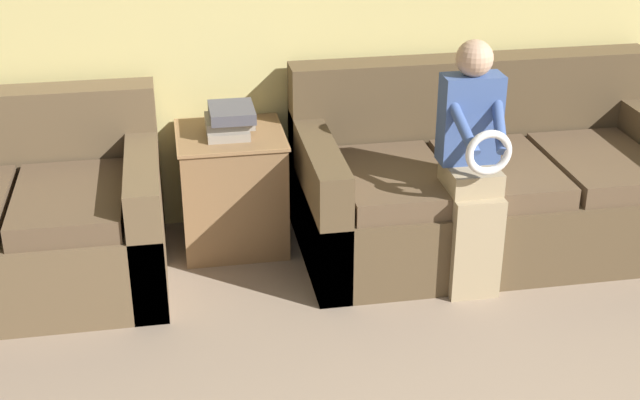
% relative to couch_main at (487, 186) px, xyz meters
% --- Properties ---
extents(couch_main, '(2.00, 0.99, 0.92)m').
position_rel_couch_main_xyz_m(couch_main, '(0.00, 0.00, 0.00)').
color(couch_main, brown).
rests_on(couch_main, ground_plane).
extents(couch_side, '(1.39, 0.98, 0.88)m').
position_rel_couch_main_xyz_m(couch_side, '(-2.40, -0.02, -0.00)').
color(couch_side, brown).
rests_on(couch_side, ground_plane).
extents(child_left_seated, '(0.29, 0.38, 1.21)m').
position_rel_couch_main_xyz_m(child_left_seated, '(-0.25, -0.42, 0.35)').
color(child_left_seated, tan).
rests_on(child_left_seated, ground_plane).
extents(side_shelf, '(0.55, 0.53, 0.63)m').
position_rel_couch_main_xyz_m(side_shelf, '(-1.34, 0.20, 0.01)').
color(side_shelf, olive).
rests_on(side_shelf, ground_plane).
extents(book_stack, '(0.25, 0.29, 0.14)m').
position_rel_couch_main_xyz_m(book_stack, '(-1.33, 0.21, 0.38)').
color(book_stack, gray).
rests_on(book_stack, side_shelf).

